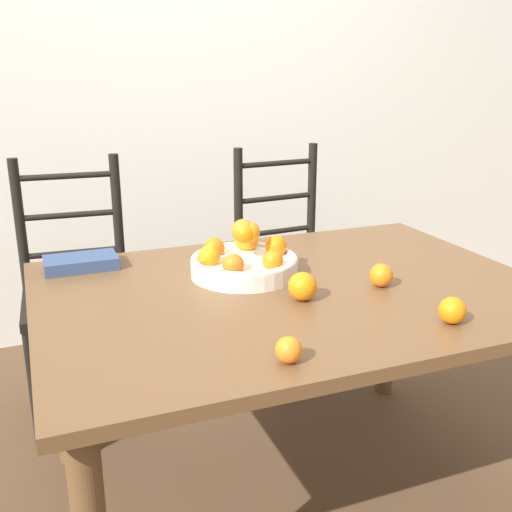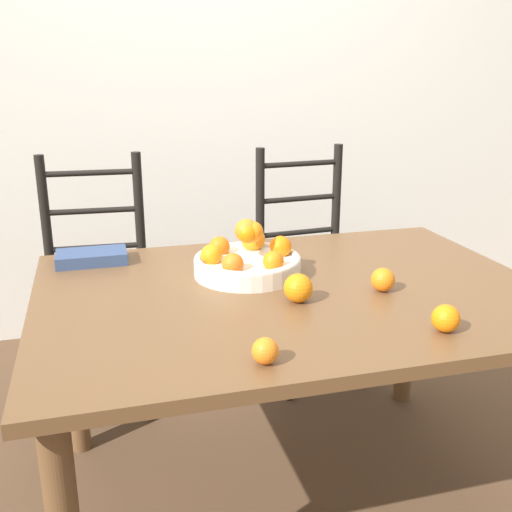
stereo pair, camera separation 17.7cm
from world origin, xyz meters
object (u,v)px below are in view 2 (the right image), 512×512
Objects in this scene: fruit_bowl at (247,259)px; chair_right at (310,272)px; orange_loose_0 at (383,280)px; chair_left at (98,292)px; book_stack at (92,257)px; orange_loose_1 at (298,288)px; orange_loose_2 at (446,318)px; orange_loose_3 at (265,351)px.

chair_right is (0.46, 0.66, -0.30)m from fruit_bowl.
orange_loose_0 is 0.07× the size of chair_left.
orange_loose_0 is 0.31× the size of book_stack.
chair_left is (-0.54, 0.92, -0.30)m from orange_loose_1.
book_stack is at bearing 148.50° from orange_loose_0.
chair_left reaches higher than orange_loose_0.
chair_left is 0.49m from book_stack.
fruit_bowl reaches higher than orange_loose_0.
orange_loose_0 is 1.00× the size of orange_loose_2.
chair_right reaches higher than orange_loose_3.
orange_loose_1 is 0.75m from book_stack.
book_stack is (-0.55, 0.51, -0.02)m from orange_loose_1.
orange_loose_3 is at bearing -143.31° from orange_loose_0.
chair_right is (0.10, 1.21, -0.29)m from orange_loose_2.
fruit_bowl is 1.46× the size of book_stack.
orange_loose_3 is at bearing -119.46° from chair_right.
fruit_bowl is at bearing 106.40° from orange_loose_1.
orange_loose_2 is 0.48m from orange_loose_3.
orange_loose_3 is at bearing -66.83° from book_stack.
fruit_bowl is at bearing 123.64° from orange_loose_2.
orange_loose_3 is 0.06× the size of chair_right.
orange_loose_0 is 0.27m from orange_loose_1.
orange_loose_1 is 1.17× the size of orange_loose_2.
orange_loose_1 is 0.38m from orange_loose_3.
orange_loose_1 is 0.40m from orange_loose_2.
chair_left is at bearing 131.65° from orange_loose_0.
fruit_bowl is 0.54m from book_stack.
orange_loose_1 reaches higher than orange_loose_0.
chair_left and chair_right have the same top height.
book_stack is (-0.83, 0.80, -0.02)m from orange_loose_2.
orange_loose_0 reaches higher than orange_loose_3.
orange_loose_2 is at bearing -56.36° from fruit_bowl.
chair_right is 1.06m from book_stack.
orange_loose_1 is at bearing -117.37° from chair_right.
orange_loose_2 reaches higher than book_stack.
fruit_bowl is at bearing -129.70° from chair_right.
chair_right is at bearing 82.48° from orange_loose_0.
orange_loose_0 is 0.07× the size of chair_right.
orange_loose_2 is 1.15× the size of orange_loose_3.
book_stack is at bearing 136.91° from orange_loose_1.
orange_loose_3 is at bearing -120.31° from orange_loose_1.
orange_loose_1 is 0.08× the size of chair_right.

